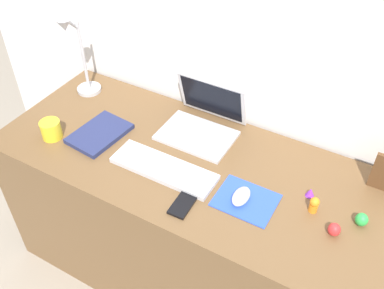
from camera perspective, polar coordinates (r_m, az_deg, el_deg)
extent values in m
plane|color=gray|center=(2.23, 0.90, -16.56)|extent=(6.00, 6.00, 0.00)
cube|color=silver|center=(1.89, 6.50, 4.51)|extent=(2.87, 0.05, 1.53)
cube|color=brown|center=(1.93, 1.02, -10.70)|extent=(1.67, 0.65, 0.74)
cube|color=silver|center=(1.78, 0.60, 1.19)|extent=(0.30, 0.21, 0.01)
cube|color=silver|center=(1.80, 2.66, 6.04)|extent=(0.30, 0.06, 0.20)
cube|color=black|center=(1.80, 2.58, 5.99)|extent=(0.27, 0.05, 0.17)
cube|color=silver|center=(1.63, -3.72, -3.18)|extent=(0.41, 0.13, 0.02)
cube|color=blue|center=(1.54, 7.08, -7.28)|extent=(0.21, 0.17, 0.00)
ellipsoid|color=silver|center=(1.53, 6.47, -6.79)|extent=(0.06, 0.10, 0.03)
cube|color=black|center=(1.52, -1.10, -7.74)|extent=(0.07, 0.13, 0.01)
cylinder|color=#B7B7BC|center=(2.10, -13.35, 7.10)|extent=(0.11, 0.11, 0.02)
cylinder|color=#B7B7BC|center=(2.01, -14.12, 11.17)|extent=(0.01, 0.01, 0.33)
cylinder|color=#B7B7BC|center=(1.91, -15.68, 15.10)|extent=(0.01, 0.08, 0.08)
cone|color=#B7B7BC|center=(1.88, -16.45, 14.83)|extent=(0.06, 0.06, 0.05)
cube|color=navy|center=(1.82, -12.06, 1.42)|extent=(0.19, 0.26, 0.02)
cylinder|color=yellow|center=(1.85, -18.04, 1.88)|extent=(0.08, 0.08, 0.08)
cone|color=purple|center=(1.59, 15.30, -6.07)|extent=(0.03, 0.03, 0.04)
ellipsoid|color=red|center=(1.49, 18.20, -10.57)|extent=(0.04, 0.04, 0.05)
ellipsoid|color=green|center=(1.55, 21.40, -9.17)|extent=(0.04, 0.04, 0.05)
cylinder|color=orange|center=(1.55, 15.64, -8.02)|extent=(0.03, 0.03, 0.03)
sphere|color=orange|center=(1.53, 15.84, -7.29)|extent=(0.03, 0.03, 0.03)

